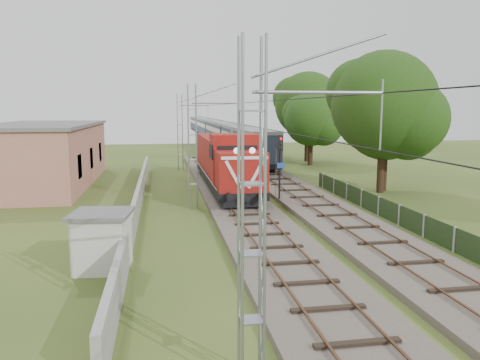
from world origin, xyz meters
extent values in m
plane|color=#344B1C|center=(0.00, 0.00, 0.00)|extent=(140.00, 140.00, 0.00)
cube|color=#6B6054|center=(0.00, 7.00, 0.15)|extent=(4.20, 70.00, 0.30)
cube|color=black|center=(0.00, 7.00, 0.35)|extent=(2.40, 70.00, 0.10)
cube|color=brown|center=(-0.85, 7.00, 0.42)|extent=(0.08, 70.00, 0.05)
cube|color=brown|center=(0.85, 7.00, 0.42)|extent=(0.08, 70.00, 0.05)
cube|color=#6B6054|center=(5.00, 20.00, 0.15)|extent=(4.20, 80.00, 0.30)
cube|color=black|center=(5.00, 20.00, 0.35)|extent=(2.40, 80.00, 0.10)
cube|color=brown|center=(4.15, 20.00, 0.42)|extent=(0.08, 80.00, 0.05)
cube|color=brown|center=(5.85, 20.00, 0.42)|extent=(0.08, 80.00, 0.05)
cylinder|color=gray|center=(-1.50, -8.00, 6.80)|extent=(3.00, 0.08, 0.08)
cylinder|color=gray|center=(-1.50, 12.00, 6.80)|extent=(3.00, 0.08, 0.08)
cylinder|color=gray|center=(-1.50, 32.00, 6.80)|extent=(3.00, 0.08, 0.08)
cylinder|color=black|center=(0.00, 12.00, 5.50)|extent=(0.03, 70.00, 0.03)
cylinder|color=black|center=(0.00, 12.00, 6.80)|extent=(0.03, 70.00, 0.03)
cube|color=#9E9E99|center=(-6.50, 12.00, 0.75)|extent=(0.25, 40.00, 1.50)
cube|color=#AF655E|center=(-15.00, 24.00, 2.50)|extent=(8.00, 20.00, 5.00)
cube|color=#606060|center=(-15.00, 24.00, 5.10)|extent=(8.40, 20.40, 0.25)
cube|color=black|center=(-11.05, 18.00, 2.20)|extent=(0.10, 1.60, 1.80)
cube|color=black|center=(-11.05, 24.00, 2.20)|extent=(0.10, 1.60, 1.80)
cube|color=black|center=(-11.05, 30.00, 2.20)|extent=(0.10, 1.60, 1.80)
cube|color=black|center=(8.00, 3.00, 0.60)|extent=(0.05, 32.00, 1.15)
cube|color=#9E9E99|center=(8.00, 18.00, 0.60)|extent=(0.12, 0.12, 1.20)
cube|color=black|center=(0.00, 18.85, 1.04)|extent=(3.21, 18.20, 0.54)
cube|color=black|center=(0.00, 12.96, 0.72)|extent=(2.35, 3.85, 0.54)
cube|color=black|center=(0.00, 24.74, 0.72)|extent=(2.35, 3.85, 0.54)
cube|color=black|center=(0.00, 9.86, 0.61)|extent=(2.78, 0.27, 0.37)
cube|color=maroon|center=(0.00, 11.09, 2.54)|extent=(3.10, 2.68, 2.46)
sphere|color=white|center=(-0.48, 9.80, 3.93)|extent=(0.39, 0.39, 0.39)
sphere|color=white|center=(0.48, 9.80, 3.93)|extent=(0.39, 0.39, 0.39)
cube|color=silver|center=(-0.70, 9.73, 2.48)|extent=(1.07, 0.06, 1.79)
cube|color=silver|center=(0.70, 9.73, 2.48)|extent=(1.07, 0.06, 1.79)
cube|color=silver|center=(0.00, 9.73, 3.50)|extent=(2.89, 0.06, 0.19)
cube|color=maroon|center=(0.00, 13.71, 3.02)|extent=(3.21, 2.57, 3.43)
cube|color=black|center=(0.00, 12.41, 3.55)|extent=(2.68, 0.06, 0.96)
cube|color=maroon|center=(0.00, 21.47, 2.70)|extent=(3.00, 12.95, 2.78)
cylinder|color=black|center=(0.00, 18.21, 4.25)|extent=(0.47, 0.47, 0.43)
cylinder|color=gray|center=(-0.32, 12.86, 4.89)|extent=(0.13, 0.13, 0.37)
cylinder|color=gray|center=(0.32, 12.86, 4.89)|extent=(0.13, 0.13, 0.37)
cube|color=black|center=(5.00, 36.71, 0.91)|extent=(2.99, 22.66, 0.51)
cube|color=#2A3746|center=(5.00, 36.71, 2.56)|extent=(3.09, 22.66, 2.78)
cube|color=beige|center=(5.00, 36.71, 3.08)|extent=(3.13, 21.75, 0.77)
cube|color=slate|center=(5.00, 36.71, 4.11)|extent=(3.14, 22.66, 0.36)
cube|color=black|center=(5.00, 60.40, 0.91)|extent=(2.99, 22.66, 0.51)
cube|color=#2A3746|center=(5.00, 60.40, 2.56)|extent=(3.09, 22.66, 2.78)
cube|color=beige|center=(5.00, 60.40, 3.08)|extent=(3.13, 21.75, 0.77)
cube|color=slate|center=(5.00, 60.40, 4.11)|extent=(3.14, 22.66, 0.36)
cube|color=black|center=(5.00, 84.08, 0.91)|extent=(2.99, 22.66, 0.51)
cube|color=#2A3746|center=(5.00, 84.08, 2.56)|extent=(3.09, 22.66, 2.78)
cube|color=beige|center=(5.00, 84.08, 3.08)|extent=(3.13, 21.75, 0.77)
cube|color=slate|center=(5.00, 84.08, 4.11)|extent=(3.14, 22.66, 0.36)
cube|color=black|center=(5.00, 107.77, 0.91)|extent=(2.99, 22.66, 0.51)
cube|color=#2A3746|center=(5.00, 107.77, 2.56)|extent=(3.09, 22.66, 2.78)
cube|color=beige|center=(5.00, 107.77, 3.08)|extent=(3.13, 21.75, 0.77)
cube|color=slate|center=(5.00, 107.77, 4.11)|extent=(3.14, 22.66, 0.36)
cylinder|color=black|center=(2.97, 12.77, 2.34)|extent=(0.13, 0.13, 4.68)
cube|color=black|center=(2.97, 12.63, 4.12)|extent=(0.33, 0.21, 1.03)
sphere|color=red|center=(2.97, 12.51, 4.45)|extent=(0.17, 0.17, 0.17)
sphere|color=black|center=(2.97, 12.51, 4.12)|extent=(0.17, 0.17, 0.17)
sphere|color=black|center=(2.97, 12.51, 3.79)|extent=(0.17, 0.17, 0.17)
cube|color=#19469A|center=(3.02, 12.65, 2.62)|extent=(0.52, 0.05, 0.37)
cube|color=silver|center=(-7.40, 0.84, 1.10)|extent=(2.23, 2.23, 2.20)
cube|color=#606060|center=(-7.40, 0.84, 2.30)|extent=(2.56, 2.56, 0.15)
cylinder|color=#362116|center=(12.32, 16.21, 2.08)|extent=(0.54, 0.54, 4.16)
sphere|color=#1E3D10|center=(12.32, 16.21, 5.86)|extent=(6.80, 6.80, 6.80)
sphere|color=#1E3D10|center=(13.68, 15.19, 4.91)|extent=(4.76, 4.76, 4.76)
sphere|color=#1E3D10|center=(11.13, 17.40, 6.61)|extent=(4.42, 4.42, 4.42)
cylinder|color=#362116|center=(11.70, 15.45, 2.42)|extent=(0.54, 0.54, 4.85)
sphere|color=#1E3D10|center=(11.70, 15.45, 6.83)|extent=(7.93, 7.93, 7.93)
sphere|color=#1E3D10|center=(13.28, 14.26, 5.73)|extent=(5.55, 5.55, 5.55)
sphere|color=#1E3D10|center=(10.31, 16.84, 7.71)|extent=(5.16, 5.16, 5.16)
cylinder|color=#362116|center=(11.93, 33.55, 1.88)|extent=(0.57, 0.57, 3.75)
sphere|color=#1E3D10|center=(11.93, 33.55, 5.29)|extent=(6.14, 6.14, 6.14)
sphere|color=#1E3D10|center=(13.16, 32.63, 4.43)|extent=(4.30, 4.30, 4.30)
sphere|color=#1E3D10|center=(10.86, 34.62, 5.97)|extent=(3.99, 3.99, 3.99)
cylinder|color=#362116|center=(12.81, 37.60, 2.46)|extent=(0.60, 0.60, 4.92)
sphere|color=#1E3D10|center=(12.81, 37.60, 6.93)|extent=(8.04, 8.04, 8.04)
sphere|color=#1E3D10|center=(14.41, 36.40, 5.81)|extent=(5.63, 5.63, 5.63)
sphere|color=#1E3D10|center=(11.40, 39.01, 7.82)|extent=(5.23, 5.23, 5.23)
camera|label=1|loc=(-4.95, -18.04, 6.44)|focal=35.00mm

